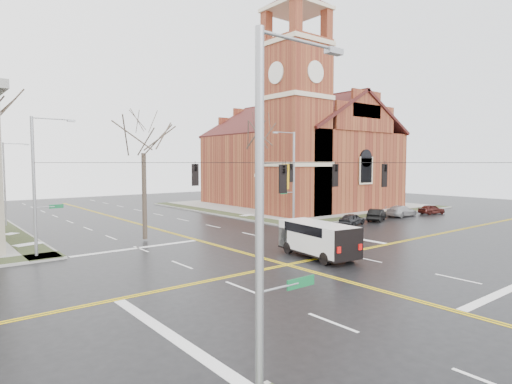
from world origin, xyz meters
TOP-DOWN VIEW (x-y plane):
  - ground at (0.00, 0.00)m, footprint 120.00×120.00m
  - sidewalks at (0.00, 0.00)m, footprint 80.00×80.00m
  - road_markings at (0.00, 0.00)m, footprint 100.00×100.00m
  - church at (24.76, 24.78)m, footprint 24.28×27.48m
  - signal_pole_ne at (11.32, 11.50)m, footprint 2.75×0.22m
  - signal_pole_nw at (-11.32, 11.50)m, footprint 2.75×0.22m
  - signal_pole_sw at (-11.32, -11.50)m, footprint 2.75×0.22m
  - span_wires at (0.00, 0.00)m, footprint 23.02×23.02m
  - traffic_signals at (-0.00, -0.67)m, footprint 8.21×8.26m
  - streetlight_north_a at (-10.65, 28.00)m, footprint 2.30×0.20m
  - cargo_van at (3.03, 0.53)m, footprint 3.04×6.15m
  - parked_car_a at (16.12, 8.01)m, footprint 3.75×2.18m
  - parked_car_b at (20.80, 8.48)m, footprint 4.09×2.86m
  - parked_car_c at (26.06, 8.88)m, footprint 4.46×1.94m
  - parked_car_d at (30.92, 7.91)m, footprint 3.62×2.13m
  - tree_nw_near at (-3.42, 12.83)m, footprint 4.00×4.00m
  - tree_ne at (9.20, 13.71)m, footprint 4.00×4.00m

SIDE VIEW (x-z plane):
  - ground at x=0.00m, z-range 0.00..0.00m
  - road_markings at x=0.00m, z-range 0.00..0.01m
  - sidewalks at x=0.00m, z-range -0.01..0.16m
  - parked_car_d at x=30.92m, z-range 0.00..1.16m
  - parked_car_a at x=16.12m, z-range 0.00..1.20m
  - parked_car_c at x=26.06m, z-range 0.00..1.28m
  - parked_car_b at x=20.80m, z-range 0.00..1.28m
  - cargo_van at x=3.03m, z-range 0.20..2.45m
  - streetlight_north_a at x=-10.65m, z-range 0.47..8.47m
  - signal_pole_ne at x=11.32m, z-range 0.45..9.45m
  - signal_pole_nw at x=-11.32m, z-range 0.45..9.45m
  - signal_pole_sw at x=-11.32m, z-range 0.45..9.45m
  - traffic_signals at x=0.00m, z-range 4.80..6.10m
  - span_wires at x=0.00m, z-range 6.18..6.22m
  - tree_nw_near at x=-3.42m, z-range 2.29..12.47m
  - tree_ne at x=9.20m, z-range 2.54..13.90m
  - church at x=24.76m, z-range -5.32..22.18m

